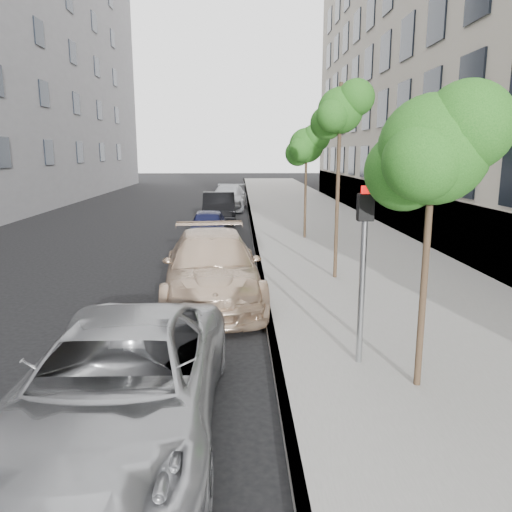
{
  "coord_description": "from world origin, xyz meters",
  "views": [
    {
      "loc": [
        0.57,
        -5.3,
        3.54
      ],
      "look_at": [
        0.9,
        4.41,
        1.5
      ],
      "focal_mm": 35.0,
      "sensor_mm": 36.0,
      "label": 1
    }
  ],
  "objects_px": {
    "sedan_black": "(219,207)",
    "sedan_rear": "(228,198)",
    "tree_mid": "(341,111)",
    "signal_pole": "(363,254)",
    "tree_near": "(435,149)",
    "minivan": "(120,384)",
    "tree_far": "(307,145)",
    "sedan_blue": "(208,226)",
    "suv": "(212,267)"
  },
  "relations": [
    {
      "from": "sedan_rear",
      "to": "tree_near",
      "type": "bearing_deg",
      "value": -78.29
    },
    {
      "from": "suv",
      "to": "tree_mid",
      "type": "bearing_deg",
      "value": 20.4
    },
    {
      "from": "signal_pole",
      "to": "tree_near",
      "type": "bearing_deg",
      "value": -50.38
    },
    {
      "from": "signal_pole",
      "to": "minivan",
      "type": "bearing_deg",
      "value": -151.48
    },
    {
      "from": "tree_near",
      "to": "tree_mid",
      "type": "distance_m",
      "value": 6.58
    },
    {
      "from": "sedan_rear",
      "to": "sedan_blue",
      "type": "bearing_deg",
      "value": -89.17
    },
    {
      "from": "suv",
      "to": "tree_far",
      "type": "bearing_deg",
      "value": 63.03
    },
    {
      "from": "tree_near",
      "to": "tree_far",
      "type": "height_order",
      "value": "tree_far"
    },
    {
      "from": "sedan_rear",
      "to": "signal_pole",
      "type": "bearing_deg",
      "value": -79.72
    },
    {
      "from": "tree_mid",
      "to": "signal_pole",
      "type": "distance_m",
      "value": 6.27
    },
    {
      "from": "sedan_blue",
      "to": "sedan_black",
      "type": "bearing_deg",
      "value": 87.8
    },
    {
      "from": "signal_pole",
      "to": "sedan_blue",
      "type": "bearing_deg",
      "value": 104.33
    },
    {
      "from": "signal_pole",
      "to": "sedan_black",
      "type": "height_order",
      "value": "signal_pole"
    },
    {
      "from": "suv",
      "to": "tree_near",
      "type": "bearing_deg",
      "value": -60.62
    },
    {
      "from": "tree_far",
      "to": "sedan_black",
      "type": "relative_size",
      "value": 0.98
    },
    {
      "from": "suv",
      "to": "sedan_blue",
      "type": "bearing_deg",
      "value": 89.65
    },
    {
      "from": "signal_pole",
      "to": "tree_mid",
      "type": "bearing_deg",
      "value": 82.48
    },
    {
      "from": "minivan",
      "to": "tree_mid",
      "type": "bearing_deg",
      "value": 61.85
    },
    {
      "from": "tree_mid",
      "to": "sedan_rear",
      "type": "bearing_deg",
      "value": 100.72
    },
    {
      "from": "signal_pole",
      "to": "sedan_blue",
      "type": "distance_m",
      "value": 12.66
    },
    {
      "from": "signal_pole",
      "to": "suv",
      "type": "bearing_deg",
      "value": 122.06
    },
    {
      "from": "tree_near",
      "to": "sedan_black",
      "type": "bearing_deg",
      "value": 101.25
    },
    {
      "from": "tree_mid",
      "to": "minivan",
      "type": "xyz_separation_m",
      "value": [
        -4.14,
        -7.56,
        -3.83
      ]
    },
    {
      "from": "signal_pole",
      "to": "sedan_rear",
      "type": "relative_size",
      "value": 0.55
    },
    {
      "from": "sedan_blue",
      "to": "sedan_rear",
      "type": "height_order",
      "value": "sedan_rear"
    },
    {
      "from": "sedan_rear",
      "to": "tree_mid",
      "type": "bearing_deg",
      "value": -75.44
    },
    {
      "from": "signal_pole",
      "to": "sedan_black",
      "type": "relative_size",
      "value": 0.63
    },
    {
      "from": "sedan_black",
      "to": "sedan_rear",
      "type": "xyz_separation_m",
      "value": [
        0.37,
        5.48,
        0.01
      ]
    },
    {
      "from": "minivan",
      "to": "sedan_rear",
      "type": "height_order",
      "value": "sedan_rear"
    },
    {
      "from": "minivan",
      "to": "suv",
      "type": "relative_size",
      "value": 0.95
    },
    {
      "from": "sedan_blue",
      "to": "sedan_rear",
      "type": "xyz_separation_m",
      "value": [
        0.58,
        11.07,
        0.12
      ]
    },
    {
      "from": "suv",
      "to": "sedan_blue",
      "type": "height_order",
      "value": "suv"
    },
    {
      "from": "tree_far",
      "to": "minivan",
      "type": "distance_m",
      "value": 14.97
    },
    {
      "from": "tree_mid",
      "to": "suv",
      "type": "bearing_deg",
      "value": -155.1
    },
    {
      "from": "minivan",
      "to": "sedan_blue",
      "type": "distance_m",
      "value": 14.08
    },
    {
      "from": "sedan_black",
      "to": "tree_far",
      "type": "bearing_deg",
      "value": -58.88
    },
    {
      "from": "tree_near",
      "to": "suv",
      "type": "distance_m",
      "value": 6.58
    },
    {
      "from": "tree_far",
      "to": "signal_pole",
      "type": "height_order",
      "value": "tree_far"
    },
    {
      "from": "tree_near",
      "to": "signal_pole",
      "type": "relative_size",
      "value": 1.5
    },
    {
      "from": "sedan_rear",
      "to": "tree_far",
      "type": "bearing_deg",
      "value": -69.44
    },
    {
      "from": "tree_mid",
      "to": "minivan",
      "type": "relative_size",
      "value": 0.99
    },
    {
      "from": "tree_mid",
      "to": "tree_far",
      "type": "bearing_deg",
      "value": 90.0
    },
    {
      "from": "minivan",
      "to": "tree_near",
      "type": "bearing_deg",
      "value": 14.96
    },
    {
      "from": "signal_pole",
      "to": "suv",
      "type": "xyz_separation_m",
      "value": [
        -2.62,
        4.12,
        -1.15
      ]
    },
    {
      "from": "tree_mid",
      "to": "tree_far",
      "type": "height_order",
      "value": "tree_mid"
    },
    {
      "from": "tree_near",
      "to": "signal_pole",
      "type": "distance_m",
      "value": 1.95
    },
    {
      "from": "suv",
      "to": "sedan_rear",
      "type": "relative_size",
      "value": 1.07
    },
    {
      "from": "minivan",
      "to": "tree_far",
      "type": "bearing_deg",
      "value": 74.14
    },
    {
      "from": "tree_far",
      "to": "sedan_black",
      "type": "height_order",
      "value": "tree_far"
    },
    {
      "from": "tree_far",
      "to": "minivan",
      "type": "bearing_deg",
      "value": -106.41
    }
  ]
}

